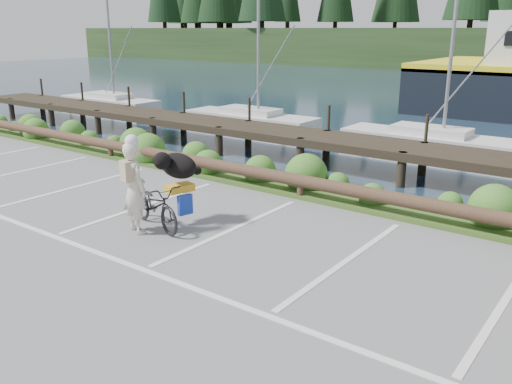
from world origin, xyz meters
TOP-DOWN VIEW (x-y plane):
  - ground at (0.00, 0.00)m, footprint 72.00×72.00m
  - vegetation_strip at (0.00, 5.30)m, footprint 34.00×1.60m
  - log_rail at (0.00, 4.60)m, footprint 32.00×0.30m
  - bicycle at (-1.35, 1.18)m, footprint 1.91×1.09m
  - cyclist at (-1.47, 0.77)m, footprint 0.76×0.60m
  - dog at (-1.20, 1.74)m, footprint 0.69×1.01m

SIDE VIEW (x-z plane):
  - ground at x=0.00m, z-range 0.00..0.00m
  - log_rail at x=0.00m, z-range -0.30..0.30m
  - vegetation_strip at x=0.00m, z-range 0.00..0.10m
  - bicycle at x=-1.35m, z-range 0.00..0.95m
  - cyclist at x=-1.47m, z-range 0.00..1.83m
  - dog at x=-1.20m, z-range 0.95..1.48m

